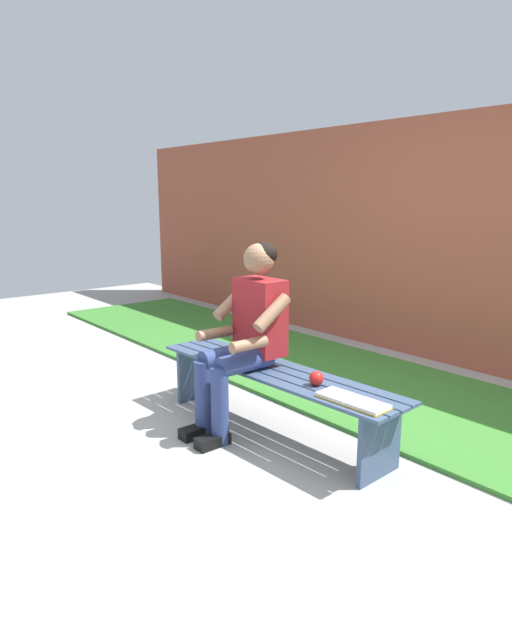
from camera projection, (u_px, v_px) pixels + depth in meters
ground_plane at (56, 416)px, 3.91m from camera, size 10.00×7.00×0.04m
grass_strip at (381, 391)px, 4.32m from camera, size 9.00×1.58×0.03m
brick_wall at (423, 240)px, 5.20m from camera, size 9.50×0.24×2.23m
bench_near at (274, 383)px, 3.53m from camera, size 1.92×0.49×0.43m
person_seated at (246, 330)px, 3.52m from camera, size 0.50×0.69×1.23m
apple at (316, 378)px, 3.21m from camera, size 0.09×0.09×0.09m
book_open at (352, 401)px, 2.95m from camera, size 0.42×0.18×0.02m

